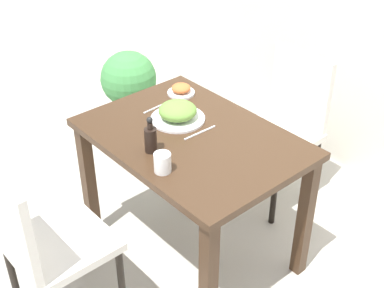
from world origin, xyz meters
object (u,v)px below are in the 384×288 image
object	(u,v)px
chair_far	(285,121)
sauce_bottle	(151,138)
side_plate	(181,90)
drink_cup	(162,163)
chair_near	(41,240)
food_plate	(178,112)
potted_plant_left	(130,93)

from	to	relation	value
chair_far	sauce_bottle	size ratio (longest dim) A/B	5.05
side_plate	drink_cup	world-z (taller)	drink_cup
chair_near	drink_cup	distance (m)	0.61
chair_near	drink_cup	world-z (taller)	chair_near
drink_cup	sauce_bottle	distance (m)	0.17
chair_near	food_plate	world-z (taller)	chair_near
drink_cup	sauce_bottle	xyz separation A→B (m)	(-0.15, 0.06, 0.02)
chair_far	sauce_bottle	bearing A→B (deg)	-88.33
sauce_bottle	side_plate	bearing A→B (deg)	126.04
food_plate	drink_cup	world-z (taller)	food_plate
drink_cup	potted_plant_left	size ratio (longest dim) A/B	0.12
chair_far	food_plate	bearing A→B (deg)	-98.27
food_plate	side_plate	distance (m)	0.27
chair_far	food_plate	size ratio (longest dim) A/B	3.32
chair_far	potted_plant_left	size ratio (longest dim) A/B	1.18
food_plate	sauce_bottle	size ratio (longest dim) A/B	1.52
food_plate	potted_plant_left	size ratio (longest dim) A/B	0.35
chair_far	drink_cup	size ratio (longest dim) A/B	10.17
chair_near	food_plate	size ratio (longest dim) A/B	3.32
side_plate	sauce_bottle	size ratio (longest dim) A/B	0.83
food_plate	potted_plant_left	world-z (taller)	food_plate
chair_near	drink_cup	size ratio (longest dim) A/B	10.17
side_plate	sauce_bottle	world-z (taller)	sauce_bottle
chair_near	food_plate	xyz separation A→B (m)	(-0.07, 0.82, 0.28)
potted_plant_left	chair_near	bearing A→B (deg)	-51.01
food_plate	sauce_bottle	distance (m)	0.30
chair_far	side_plate	bearing A→B (deg)	-119.75
drink_cup	potted_plant_left	world-z (taller)	drink_cup
chair_far	food_plate	xyz separation A→B (m)	(-0.10, -0.71, 0.28)
food_plate	side_plate	size ratio (longest dim) A/B	1.83
chair_near	chair_far	size ratio (longest dim) A/B	1.00
chair_far	side_plate	size ratio (longest dim) A/B	6.09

